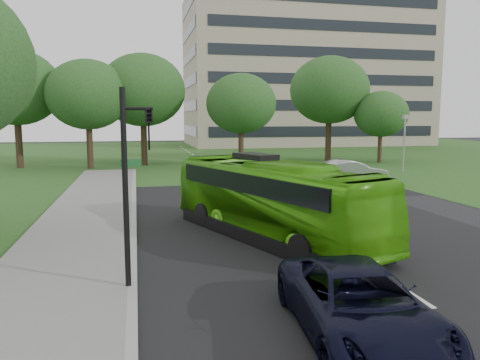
{
  "coord_description": "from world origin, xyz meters",
  "views": [
    {
      "loc": [
        -6.9,
        -16.46,
        4.56
      ],
      "look_at": [
        -2.05,
        5.31,
        1.6
      ],
      "focal_mm": 35.0,
      "sensor_mm": 36.0,
      "label": 1
    }
  ],
  "objects_px": {
    "tree_park_a": "(88,95)",
    "bus": "(271,200)",
    "camera_pole": "(404,136)",
    "tree_park_e": "(381,114)",
    "suv": "(359,305)",
    "traffic_light": "(132,174)",
    "office_building": "(304,72)",
    "tree_park_c": "(241,104)",
    "tree_park_f": "(16,88)",
    "tree_park_b": "(143,90)",
    "tree_park_d": "(329,90)",
    "sedan": "(350,172)"
  },
  "relations": [
    {
      "from": "tree_park_e",
      "to": "bus",
      "type": "distance_m",
      "value": 33.45
    },
    {
      "from": "tree_park_a",
      "to": "tree_park_b",
      "type": "relative_size",
      "value": 0.92
    },
    {
      "from": "office_building",
      "to": "camera_pole",
      "type": "bearing_deg",
      "value": -99.46
    },
    {
      "from": "camera_pole",
      "to": "office_building",
      "type": "bearing_deg",
      "value": 97.38
    },
    {
      "from": "office_building",
      "to": "traffic_light",
      "type": "bearing_deg",
      "value": -113.68
    },
    {
      "from": "bus",
      "to": "camera_pole",
      "type": "bearing_deg",
      "value": 26.11
    },
    {
      "from": "tree_park_a",
      "to": "tree_park_b",
      "type": "distance_m",
      "value": 5.21
    },
    {
      "from": "tree_park_b",
      "to": "bus",
      "type": "xyz_separation_m",
      "value": [
        4.2,
        -29.32,
        -5.7
      ]
    },
    {
      "from": "office_building",
      "to": "tree_park_a",
      "type": "height_order",
      "value": "office_building"
    },
    {
      "from": "bus",
      "to": "sedan",
      "type": "bearing_deg",
      "value": 32.75
    },
    {
      "from": "tree_park_a",
      "to": "bus",
      "type": "bearing_deg",
      "value": -71.78
    },
    {
      "from": "tree_park_e",
      "to": "sedan",
      "type": "height_order",
      "value": "tree_park_e"
    },
    {
      "from": "suv",
      "to": "traffic_light",
      "type": "height_order",
      "value": "traffic_light"
    },
    {
      "from": "tree_park_e",
      "to": "office_building",
      "type": "bearing_deg",
      "value": 82.78
    },
    {
      "from": "traffic_light",
      "to": "tree_park_a",
      "type": "bearing_deg",
      "value": 82.27
    },
    {
      "from": "suv",
      "to": "camera_pole",
      "type": "xyz_separation_m",
      "value": [
        17.16,
        26.2,
        2.37
      ]
    },
    {
      "from": "camera_pole",
      "to": "bus",
      "type": "bearing_deg",
      "value": -116.11
    },
    {
      "from": "tree_park_d",
      "to": "sedan",
      "type": "relative_size",
      "value": 2.16
    },
    {
      "from": "sedan",
      "to": "suv",
      "type": "height_order",
      "value": "sedan"
    },
    {
      "from": "tree_park_f",
      "to": "sedan",
      "type": "relative_size",
      "value": 2.09
    },
    {
      "from": "tree_park_c",
      "to": "tree_park_f",
      "type": "distance_m",
      "value": 20.43
    },
    {
      "from": "traffic_light",
      "to": "camera_pole",
      "type": "bearing_deg",
      "value": 31.08
    },
    {
      "from": "suv",
      "to": "tree_park_c",
      "type": "bearing_deg",
      "value": 86.4
    },
    {
      "from": "tree_park_c",
      "to": "tree_park_b",
      "type": "bearing_deg",
      "value": 160.12
    },
    {
      "from": "suv",
      "to": "tree_park_d",
      "type": "bearing_deg",
      "value": 72.81
    },
    {
      "from": "tree_park_e",
      "to": "bus",
      "type": "relative_size",
      "value": 0.69
    },
    {
      "from": "tree_park_d",
      "to": "traffic_light",
      "type": "height_order",
      "value": "tree_park_d"
    },
    {
      "from": "tree_park_f",
      "to": "bus",
      "type": "relative_size",
      "value": 1.01
    },
    {
      "from": "office_building",
      "to": "tree_park_f",
      "type": "bearing_deg",
      "value": -140.7
    },
    {
      "from": "tree_park_a",
      "to": "tree_park_d",
      "type": "height_order",
      "value": "tree_park_d"
    },
    {
      "from": "tree_park_a",
      "to": "tree_park_f",
      "type": "xyz_separation_m",
      "value": [
        -6.37,
        1.88,
        0.66
      ]
    },
    {
      "from": "tree_park_b",
      "to": "suv",
      "type": "xyz_separation_m",
      "value": [
        3.64,
        -37.68,
        -6.44
      ]
    },
    {
      "from": "tree_park_d",
      "to": "traffic_light",
      "type": "distance_m",
      "value": 40.47
    },
    {
      "from": "tree_park_a",
      "to": "tree_park_e",
      "type": "height_order",
      "value": "tree_park_a"
    },
    {
      "from": "office_building",
      "to": "tree_park_f",
      "type": "height_order",
      "value": "office_building"
    },
    {
      "from": "tree_park_d",
      "to": "camera_pole",
      "type": "height_order",
      "value": "tree_park_d"
    },
    {
      "from": "tree_park_a",
      "to": "traffic_light",
      "type": "bearing_deg",
      "value": -82.95
    },
    {
      "from": "sedan",
      "to": "tree_park_f",
      "type": "bearing_deg",
      "value": 54.27
    },
    {
      "from": "tree_park_e",
      "to": "camera_pole",
      "type": "bearing_deg",
      "value": -107.69
    },
    {
      "from": "bus",
      "to": "camera_pole",
      "type": "xyz_separation_m",
      "value": [
        16.6,
        17.84,
        1.64
      ]
    },
    {
      "from": "tree_park_e",
      "to": "bus",
      "type": "height_order",
      "value": "tree_park_e"
    },
    {
      "from": "tree_park_e",
      "to": "suv",
      "type": "xyz_separation_m",
      "value": [
        -20.07,
        -35.32,
        -4.21
      ]
    },
    {
      "from": "office_building",
      "to": "tree_park_a",
      "type": "bearing_deg",
      "value": -134.05
    },
    {
      "from": "sedan",
      "to": "tree_park_e",
      "type": "bearing_deg",
      "value": -37.61
    },
    {
      "from": "tree_park_a",
      "to": "sedan",
      "type": "relative_size",
      "value": 1.9
    },
    {
      "from": "tree_park_b",
      "to": "suv",
      "type": "bearing_deg",
      "value": -84.49
    },
    {
      "from": "office_building",
      "to": "tree_park_c",
      "type": "bearing_deg",
      "value": -118.43
    },
    {
      "from": "sedan",
      "to": "camera_pole",
      "type": "bearing_deg",
      "value": -57.24
    },
    {
      "from": "tree_park_c",
      "to": "suv",
      "type": "height_order",
      "value": "tree_park_c"
    },
    {
      "from": "tree_park_c",
      "to": "camera_pole",
      "type": "bearing_deg",
      "value": -34.77
    }
  ]
}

